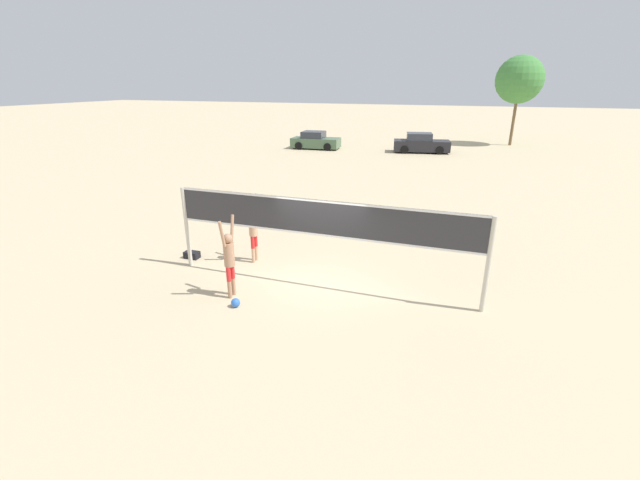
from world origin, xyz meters
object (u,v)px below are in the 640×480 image
object	(u,v)px
player_spiker	(229,256)
gear_bag	(192,255)
parked_car_mid	(421,144)
volleyball	(236,303)
tree_left_cluster	(520,80)
volleyball_net	(320,225)
player_blocker	(253,227)
parked_car_near	(315,141)

from	to	relation	value
player_spiker	gear_bag	bearing A→B (deg)	54.03
parked_car_mid	volleyball	bearing A→B (deg)	-103.05
volleyball	tree_left_cluster	xyz separation A→B (m)	(8.43, 34.48, 5.45)
volleyball_net	gear_bag	distance (m)	4.97
player_blocker	gear_bag	distance (m)	2.37
volleyball	tree_left_cluster	distance (m)	35.91
player_spiker	player_blocker	size ratio (longest dim) A/B	1.02
player_spiker	tree_left_cluster	distance (m)	35.40
parked_car_near	parked_car_mid	distance (m)	8.83
volleyball	parked_car_mid	bearing A→B (deg)	87.30
volleyball	parked_car_mid	xyz separation A→B (m)	(1.29, 27.44, 0.57)
parked_car_mid	tree_left_cluster	bearing A→B (deg)	34.26
player_spiker	parked_car_near	distance (m)	26.97
player_blocker	parked_car_mid	distance (m)	24.71
parked_car_mid	parked_car_near	bearing A→B (deg)	175.84
volleyball_net	player_blocker	xyz separation A→B (m)	(-2.56, 0.96, -0.66)
volleyball_net	volleyball	world-z (taller)	volleyball_net
volleyball_net	gear_bag	xyz separation A→B (m)	(-4.64, 0.50, -1.70)
player_blocker	player_spiker	bearing A→B (deg)	12.83
tree_left_cluster	gear_bag	bearing A→B (deg)	-109.59
player_spiker	parked_car_near	xyz separation A→B (m)	(-7.10, 26.01, -0.52)
volleyball_net	parked_car_near	distance (m)	26.27
player_spiker	parked_car_near	world-z (taller)	player_spiker
volleyball_net	parked_car_mid	bearing A→B (deg)	90.78
parked_car_near	parked_car_mid	bearing A→B (deg)	2.24
player_spiker	parked_car_mid	bearing A→B (deg)	-3.56
player_spiker	parked_car_mid	world-z (taller)	player_spiker
player_spiker	parked_car_mid	size ratio (longest dim) A/B	0.48
gear_bag	volleyball_net	bearing A→B (deg)	-6.13
parked_car_near	volleyball	bearing A→B (deg)	-78.16
gear_bag	parked_car_mid	distance (m)	25.43
gear_bag	parked_car_near	distance (m)	24.53
player_spiker	tree_left_cluster	bearing A→B (deg)	-14.53
volleyball_net	player_blocker	world-z (taller)	volleyball_net
volleyball_net	player_blocker	distance (m)	2.81
volleyball	tree_left_cluster	world-z (taller)	tree_left_cluster
player_blocker	parked_car_mid	world-z (taller)	player_blocker
volleyball_net	tree_left_cluster	distance (m)	33.51
volleyball_net	parked_car_near	size ratio (longest dim) A/B	2.11
volleyball_net	parked_car_mid	size ratio (longest dim) A/B	1.89
volleyball_net	tree_left_cluster	world-z (taller)	tree_left_cluster
parked_car_near	tree_left_cluster	size ratio (longest dim) A/B	0.55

